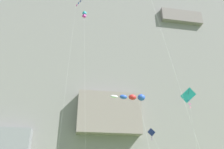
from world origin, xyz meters
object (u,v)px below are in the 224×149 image
(kite_diamond_high_right, at_px, (153,135))
(kite_banner_low_left, at_px, (78,17))
(kite_diamond_high_left, at_px, (188,96))
(kite_windsock_upper_mid, at_px, (133,97))
(kite_box_upper_left, at_px, (84,16))

(kite_diamond_high_right, height_order, kite_banner_low_left, kite_banner_low_left)
(kite_diamond_high_left, bearing_deg, kite_banner_low_left, 179.07)
(kite_windsock_upper_mid, xyz_separation_m, kite_banner_low_left, (-6.80, 10.25, 18.49))
(kite_diamond_high_left, bearing_deg, kite_diamond_high_right, 164.13)
(kite_diamond_high_right, xyz_separation_m, kite_diamond_high_left, (6.05, -1.72, 6.11))
(kite_diamond_high_left, height_order, kite_box_upper_left, kite_box_upper_left)
(kite_windsock_upper_mid, distance_m, kite_box_upper_left, 25.19)
(kite_diamond_high_right, distance_m, kite_banner_low_left, 23.97)
(kite_banner_low_left, bearing_deg, kite_windsock_upper_mid, -56.42)
(kite_diamond_high_left, xyz_separation_m, kite_banner_low_left, (-18.93, 0.31, 14.05))
(kite_diamond_high_right, xyz_separation_m, kite_box_upper_left, (-11.68, 1.12, 22.65))
(kite_diamond_high_right, relative_size, kite_box_upper_left, 0.29)
(kite_diamond_high_right, xyz_separation_m, kite_banner_low_left, (-12.88, -1.41, 20.16))
(kite_banner_low_left, relative_size, kite_box_upper_left, 1.02)
(kite_banner_low_left, bearing_deg, kite_diamond_high_right, 6.26)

